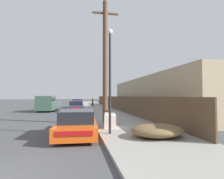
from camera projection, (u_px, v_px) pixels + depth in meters
sidewalk_curb at (98, 108)px, 27.15m from camera, size 4.20×63.00×0.12m
discarded_fridge at (110, 120)px, 10.20m from camera, size 0.92×1.83×0.77m
parked_sports_car_red at (78, 123)px, 8.55m from camera, size 2.01×4.58×1.23m
car_parked_mid at (76, 106)px, 21.44m from camera, size 1.94×4.69×1.30m
car_parked_far at (77, 104)px, 28.39m from camera, size 1.84×4.65×1.40m
pickup_truck at (48, 104)px, 21.94m from camera, size 2.26×5.81×1.91m
utility_pole at (105, 60)px, 11.95m from camera, size 1.80×0.35×8.34m
street_lamp at (110, 73)px, 8.36m from camera, size 0.26×0.26×5.02m
brush_pile at (157, 130)px, 7.58m from camera, size 2.34×1.77×0.56m
wooden_fence at (115, 103)px, 24.34m from camera, size 0.08×36.44×1.73m
building_right_house at (162, 96)px, 20.12m from camera, size 6.00×20.86×3.91m
pedestrian at (93, 101)px, 30.95m from camera, size 0.34×0.34×1.61m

